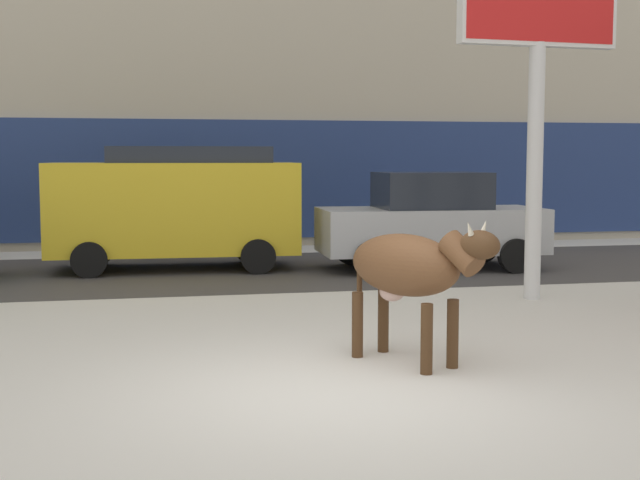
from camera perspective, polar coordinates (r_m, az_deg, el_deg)
The scene contains 6 objects.
ground_plane at distance 8.06m, azimuth 1.26°, elevation -9.82°, with size 120.00×120.00×0.00m, color silver.
road_strip at distance 16.34m, azimuth -5.73°, elevation -2.04°, with size 60.00×5.60×0.01m, color #423F3F.
cow_brown at distance 8.95m, azimuth 5.87°, elevation -1.85°, with size 1.28×1.86×1.54m.
billboard at distance 13.52m, azimuth 14.12°, elevation 14.60°, with size 2.53×0.40×5.56m.
car_yellow_van at distance 16.69m, azimuth -9.45°, elevation 2.34°, with size 4.67×2.27×2.32m.
car_silver_sedan at distance 16.68m, azimuth 7.25°, elevation 1.21°, with size 4.27×2.12×1.84m.
Camera 1 is at (-1.82, -7.56, 2.12)m, focal length 48.90 mm.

